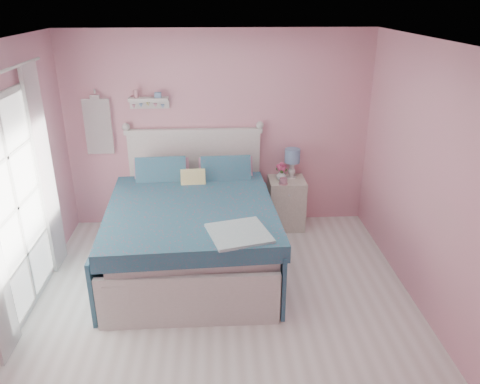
{
  "coord_description": "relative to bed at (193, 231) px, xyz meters",
  "views": [
    {
      "loc": [
        -0.04,
        -3.77,
        2.97
      ],
      "look_at": [
        0.22,
        1.2,
        0.86
      ],
      "focal_mm": 35.0,
      "sensor_mm": 36.0,
      "label": 1
    }
  ],
  "objects": [
    {
      "name": "floor",
      "position": [
        0.33,
        -1.09,
        -0.43
      ],
      "size": [
        4.5,
        4.5,
        0.0
      ],
      "primitive_type": "plane",
      "color": "silver",
      "rests_on": "ground"
    },
    {
      "name": "curtain_far",
      "position": [
        -1.59,
        0.06,
        0.75
      ],
      "size": [
        0.04,
        0.4,
        2.32
      ],
      "primitive_type": "cube",
      "color": "white",
      "rests_on": "floor"
    },
    {
      "name": "table_lamp",
      "position": [
        1.3,
        0.98,
        0.54
      ],
      "size": [
        0.2,
        0.2,
        0.4
      ],
      "color": "white",
      "rests_on": "nightstand"
    },
    {
      "name": "french_door",
      "position": [
        -1.64,
        -0.69,
        0.64
      ],
      "size": [
        0.04,
        1.32,
        2.16
      ],
      "color": "silver",
      "rests_on": "floor"
    },
    {
      "name": "hanging_dress",
      "position": [
        -1.22,
        1.09,
        0.97
      ],
      "size": [
        0.34,
        0.03,
        0.72
      ],
      "primitive_type": "cube",
      "color": "white",
      "rests_on": "room_shell"
    },
    {
      "name": "room_shell",
      "position": [
        0.33,
        -1.09,
        1.15
      ],
      "size": [
        4.5,
        4.5,
        4.5
      ],
      "color": "pink",
      "rests_on": "floor"
    },
    {
      "name": "vase",
      "position": [
        1.15,
        0.9,
        0.33
      ],
      "size": [
        0.16,
        0.16,
        0.14
      ],
      "primitive_type": "imported",
      "rotation": [
        0.0,
        0.0,
        -0.21
      ],
      "color": "white",
      "rests_on": "nightstand"
    },
    {
      "name": "bed",
      "position": [
        0.0,
        0.0,
        0.0
      ],
      "size": [
        1.92,
        2.37,
        1.35
      ],
      "rotation": [
        0.0,
        0.0,
        0.05
      ],
      "color": "silver",
      "rests_on": "floor"
    },
    {
      "name": "teacup",
      "position": [
        1.15,
        0.76,
        0.3
      ],
      "size": [
        0.13,
        0.13,
        0.08
      ],
      "primitive_type": "imported",
      "rotation": [
        0.0,
        0.0,
        -0.36
      ],
      "color": "pink",
      "rests_on": "nightstand"
    },
    {
      "name": "nightstand",
      "position": [
        1.23,
        0.91,
        -0.09
      ],
      "size": [
        0.48,
        0.47,
        0.69
      ],
      "color": "beige",
      "rests_on": "floor"
    },
    {
      "name": "roses",
      "position": [
        1.14,
        0.9,
        0.44
      ],
      "size": [
        0.14,
        0.11,
        0.12
      ],
      "color": "#C24270",
      "rests_on": "vase"
    },
    {
      "name": "wall_shelf",
      "position": [
        -0.55,
        1.1,
        1.3
      ],
      "size": [
        0.5,
        0.15,
        0.25
      ],
      "color": "silver",
      "rests_on": "room_shell"
    }
  ]
}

